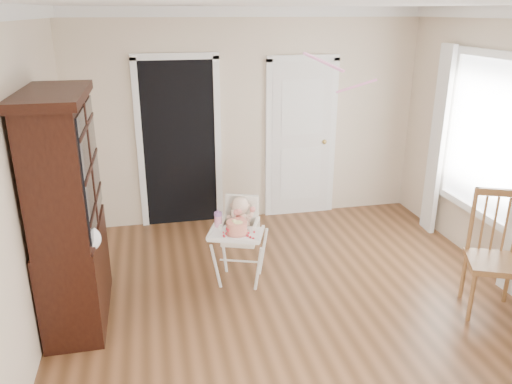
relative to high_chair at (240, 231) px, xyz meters
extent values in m
plane|color=#52331C|center=(0.44, -0.80, -0.56)|extent=(5.00, 5.00, 0.00)
plane|color=white|center=(0.44, -0.80, 2.14)|extent=(5.00, 5.00, 0.00)
plane|color=beige|center=(0.44, 1.70, 0.79)|extent=(4.50, 0.00, 4.50)
plane|color=beige|center=(-1.81, -0.80, 0.79)|extent=(0.00, 5.00, 5.00)
cube|color=black|center=(-0.46, 1.69, 0.49)|extent=(0.90, 0.03, 2.10)
cube|color=white|center=(-0.95, 1.68, 0.49)|extent=(0.08, 0.05, 2.18)
cube|color=white|center=(0.03, 1.68, 0.49)|extent=(0.08, 0.05, 2.18)
cube|color=white|center=(-0.46, 1.68, 1.58)|extent=(1.06, 0.05, 0.08)
cube|color=white|center=(1.14, 1.68, 0.46)|extent=(0.80, 0.05, 2.05)
cube|color=white|center=(0.70, 1.68, 0.46)|extent=(0.08, 0.05, 2.13)
cube|color=white|center=(1.58, 1.68, 0.46)|extent=(0.08, 0.05, 2.13)
sphere|color=gold|center=(1.46, 1.64, 0.44)|extent=(0.06, 0.06, 0.06)
cube|color=white|center=(2.67, 0.00, 0.84)|extent=(0.02, 1.20, 1.60)
cube|color=white|center=(2.65, 0.00, 1.68)|extent=(0.06, 1.36, 0.08)
cube|color=white|center=(2.59, 0.78, 0.59)|extent=(0.08, 0.28, 2.30)
cylinder|color=white|center=(-0.26, -0.11, -0.32)|extent=(0.13, 0.08, 0.53)
cylinder|color=white|center=(0.13, -0.25, -0.32)|extent=(0.08, 0.13, 0.53)
cylinder|color=white|center=(-0.13, 0.26, -0.32)|extent=(0.08, 0.13, 0.53)
cylinder|color=white|center=(0.27, 0.12, -0.32)|extent=(0.13, 0.08, 0.53)
cylinder|color=white|center=(-0.01, -0.04, -0.32)|extent=(0.39, 0.16, 0.02)
cube|color=white|center=(0.00, 0.00, -0.08)|extent=(0.42, 0.41, 0.07)
cube|color=white|center=(-0.16, 0.06, 0.03)|extent=(0.14, 0.29, 0.16)
cube|color=white|center=(0.16, -0.05, 0.03)|extent=(0.14, 0.29, 0.16)
cube|color=white|center=(0.05, 0.15, 0.13)|extent=(0.33, 0.16, 0.39)
cube|color=white|center=(-0.07, -0.19, 0.06)|extent=(0.59, 0.50, 0.03)
cube|color=white|center=(-0.13, -0.36, 0.08)|extent=(0.47, 0.19, 0.04)
ellipsoid|color=beige|center=(0.01, 0.03, 0.06)|extent=(0.25, 0.22, 0.25)
sphere|color=beige|center=(0.01, 0.03, 0.26)|extent=(0.22, 0.22, 0.17)
sphere|color=red|center=(-0.01, -0.02, 0.11)|extent=(0.13, 0.13, 0.13)
sphere|color=red|center=(-0.04, -0.03, 0.22)|extent=(0.06, 0.06, 0.06)
sphere|color=red|center=(0.12, -0.08, 0.26)|extent=(0.06, 0.06, 0.06)
cylinder|color=silver|center=(-0.06, -0.19, 0.08)|extent=(0.26, 0.26, 0.01)
cylinder|color=red|center=(-0.06, -0.19, 0.13)|extent=(0.20, 0.20, 0.11)
cylinder|color=#F2E08C|center=(-0.05, -0.21, 0.18)|extent=(0.09, 0.09, 0.02)
cylinder|color=pink|center=(-0.21, 0.00, 0.13)|extent=(0.07, 0.07, 0.12)
cylinder|color=#8E5CA1|center=(-0.21, 0.00, 0.20)|extent=(0.08, 0.08, 0.03)
cone|color=#8E5CA1|center=(-0.21, 0.00, 0.24)|extent=(0.03, 0.03, 0.04)
cube|color=black|center=(-1.55, -0.30, -0.13)|extent=(0.48, 1.14, 0.86)
cube|color=black|center=(-1.55, -0.30, 0.87)|extent=(0.44, 1.14, 1.14)
cube|color=black|center=(-1.32, -0.58, 0.87)|extent=(0.02, 0.50, 1.00)
cube|color=black|center=(-1.32, -0.01, 0.87)|extent=(0.02, 0.50, 1.00)
cube|color=black|center=(-1.55, -0.30, 1.46)|extent=(0.52, 1.22, 0.08)
ellipsoid|color=white|center=(-1.36, -0.63, 0.34)|extent=(0.19, 0.15, 0.21)
cube|color=brown|center=(2.16, -1.03, -0.07)|extent=(0.61, 0.61, 0.06)
cylinder|color=brown|center=(1.90, -1.13, -0.32)|extent=(0.04, 0.04, 0.50)
cylinder|color=brown|center=(2.06, -0.77, -0.32)|extent=(0.04, 0.04, 0.50)
cylinder|color=brown|center=(2.42, -0.93, -0.32)|extent=(0.04, 0.04, 0.50)
cylinder|color=brown|center=(2.06, -0.76, 0.25)|extent=(0.04, 0.04, 0.64)
cube|color=brown|center=(2.24, -0.84, 0.54)|extent=(0.40, 0.21, 0.07)
camera|label=1|loc=(-0.81, -4.51, 2.09)|focal=35.00mm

